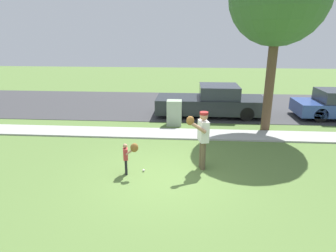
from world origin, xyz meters
name	(u,v)px	position (x,y,z in m)	size (l,w,h in m)	color
ground_plane	(172,135)	(0.00, 3.50, 0.00)	(48.00, 48.00, 0.00)	#567538
sidewalk_strip	(172,134)	(0.00, 3.60, 0.03)	(36.00, 1.20, 0.06)	#A3A39E
road_surface	(178,105)	(0.00, 8.60, 0.01)	(36.00, 6.80, 0.02)	#38383A
person_adult	(202,134)	(1.02, 0.60, 1.08)	(0.67, 0.76, 1.74)	brown
person_child	(128,154)	(-1.03, 0.06, 0.64)	(0.49, 0.33, 0.98)	black
baseball	(144,170)	(-0.65, 0.27, 0.04)	(0.07, 0.07, 0.07)	white
utility_cabinet	(174,113)	(0.00, 4.86, 0.55)	(0.63, 0.52, 1.10)	#9EB293
parked_pickup_dark	(212,102)	(1.74, 6.54, 0.67)	(5.20, 1.95, 1.48)	#23282D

